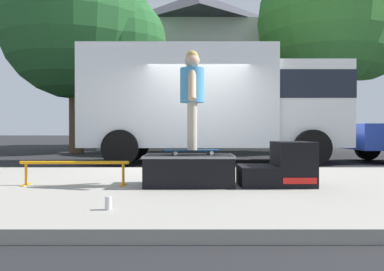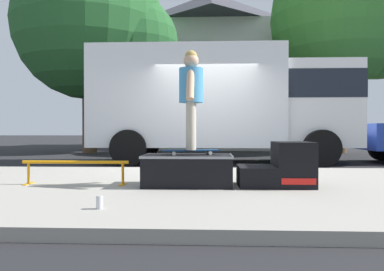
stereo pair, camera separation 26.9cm
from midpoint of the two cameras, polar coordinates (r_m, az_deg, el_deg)
name	(u,v)px [view 1 (the left image)]	position (r m, az deg, el deg)	size (l,w,h in m)	color
ground_plane	(201,171)	(8.46, 0.39, -5.21)	(140.00, 140.00, 0.00)	black
sidewalk_slab	(205,188)	(5.47, 0.48, -7.79)	(50.00, 5.00, 0.12)	gray
skate_box	(190,169)	(5.31, -1.69, -4.97)	(1.21, 0.77, 0.42)	black
kicker_ramp	(283,167)	(5.42, 11.88, -4.61)	(0.98, 0.72, 0.60)	black
grind_rail	(76,167)	(5.60, -18.00, -4.42)	(1.49, 0.28, 0.33)	orange
skateboard	(194,151)	(5.31, -1.21, -2.25)	(0.80, 0.36, 0.07)	navy
skater_kid	(194,91)	(5.34, -1.21, 6.51)	(0.33, 0.70, 1.36)	#B7AD99
soda_can	(110,203)	(3.82, -14.00, -9.63)	(0.07, 0.07, 0.13)	silver
box_truck	(216,101)	(10.66, 2.81, 5.15)	(6.91, 2.63, 3.05)	white
street_tree_main	(87,28)	(16.22, -15.73, 14.92)	(6.43, 5.85, 7.97)	brown
street_tree_neighbour	(335,24)	(17.03, 19.83, 15.19)	(5.92, 5.38, 8.00)	brown
house_behind	(199,69)	(21.39, 0.68, 9.73)	(9.54, 8.22, 8.40)	silver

